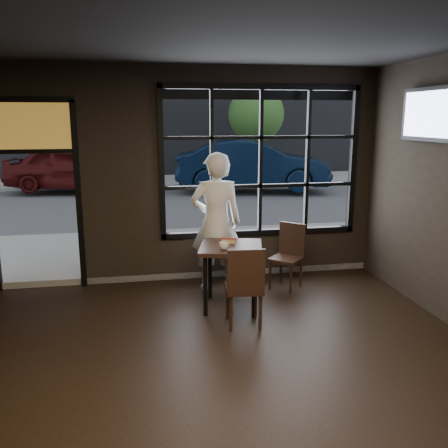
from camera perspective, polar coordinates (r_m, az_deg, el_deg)
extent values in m
cube|color=black|center=(4.35, -0.03, -21.92)|extent=(6.00, 7.00, 0.02)
cube|color=black|center=(3.66, -0.03, 24.54)|extent=(6.00, 7.00, 0.02)
cube|color=black|center=(7.29, 4.41, 7.46)|extent=(3.06, 0.12, 2.28)
cube|color=orange|center=(7.17, -22.46, 10.88)|extent=(1.20, 0.06, 0.70)
cube|color=#545456|center=(27.64, -8.97, 7.39)|extent=(60.00, 41.00, 0.04)
cube|color=#5B5956|center=(27.00, -9.51, 23.29)|extent=(28.00, 12.00, 15.00)
cube|color=black|center=(6.24, 0.83, -6.33)|extent=(0.95, 0.95, 0.85)
cube|color=black|center=(5.71, 2.38, -7.38)|extent=(0.46, 0.46, 1.00)
cube|color=black|center=(6.98, 7.48, -3.95)|extent=(0.58, 0.58, 0.95)
imported|color=white|center=(6.76, -0.96, 0.21)|extent=(0.76, 0.53, 2.00)
imported|color=silver|center=(5.92, 0.01, -2.65)|extent=(0.16, 0.16, 0.10)
cube|color=black|center=(6.50, 23.58, 12.02)|extent=(0.13, 1.12, 0.66)
imported|color=black|center=(15.87, 3.47, 7.12)|extent=(5.24, 2.66, 1.65)
imported|color=#410B0A|center=(16.48, -17.79, 6.39)|extent=(4.49, 2.50, 1.45)
cylinder|color=#332114|center=(18.40, -14.41, 8.34)|extent=(0.22, 0.22, 2.38)
sphere|color=#3E6E2B|center=(18.37, -14.75, 14.38)|extent=(2.59, 2.59, 2.59)
cylinder|color=#332114|center=(18.68, 3.81, 8.12)|extent=(0.18, 0.18, 1.96)
sphere|color=#17681F|center=(18.62, 3.88, 13.02)|extent=(2.14, 2.14, 2.14)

